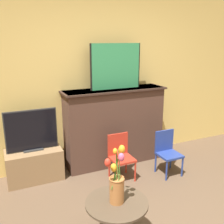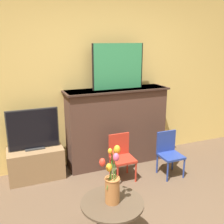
{
  "view_description": "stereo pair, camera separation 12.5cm",
  "coord_description": "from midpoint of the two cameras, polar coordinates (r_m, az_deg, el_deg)",
  "views": [
    {
      "loc": [
        -1.41,
        -1.51,
        1.86
      ],
      "look_at": [
        -0.16,
        1.22,
        1.03
      ],
      "focal_mm": 42.0,
      "sensor_mm": 36.0,
      "label": 1
    },
    {
      "loc": [
        -1.29,
        -1.56,
        1.86
      ],
      "look_at": [
        -0.16,
        1.22,
        1.03
      ],
      "focal_mm": 42.0,
      "sensor_mm": 36.0,
      "label": 2
    }
  ],
  "objects": [
    {
      "name": "painting",
      "position": [
        3.81,
        -0.09,
        9.9
      ],
      "size": [
        0.78,
        0.03,
        0.65
      ],
      "color": "black",
      "rests_on": "fireplace_mantel"
    },
    {
      "name": "chair_red",
      "position": [
        3.62,
        0.84,
        -9.17
      ],
      "size": [
        0.3,
        0.3,
        0.62
      ],
      "color": "#B22D1E",
      "rests_on": "ground"
    },
    {
      "name": "wall_back",
      "position": [
        3.94,
        -4.3,
        8.05
      ],
      "size": [
        8.0,
        0.06,
        2.7
      ],
      "color": "#E0BC66",
      "rests_on": "ground"
    },
    {
      "name": "chair_blue",
      "position": [
        3.81,
        11.0,
        -8.18
      ],
      "size": [
        0.3,
        0.3,
        0.62
      ],
      "color": "navy",
      "rests_on": "ground"
    },
    {
      "name": "tv_stand",
      "position": [
        3.81,
        -17.45,
        -10.87
      ],
      "size": [
        0.73,
        0.4,
        0.43
      ],
      "color": "olive",
      "rests_on": "ground"
    },
    {
      "name": "side_table",
      "position": [
        2.58,
        -0.47,
        -21.79
      ],
      "size": [
        0.57,
        0.57,
        0.45
      ],
      "color": "#4C3D2D",
      "rests_on": "ground"
    },
    {
      "name": "fireplace_mantel",
      "position": [
        3.98,
        -0.38,
        -3.0
      ],
      "size": [
        1.56,
        0.42,
        1.16
      ],
      "color": "#4C3328",
      "rests_on": "ground"
    },
    {
      "name": "tv_monitor",
      "position": [
        3.63,
        -18.07,
        -3.95
      ],
      "size": [
        0.67,
        0.12,
        0.56
      ],
      "color": "#2D2D2D",
      "rests_on": "tv_stand"
    },
    {
      "name": "vase_tulips",
      "position": [
        2.38,
        -0.5,
        -15.16
      ],
      "size": [
        0.22,
        0.22,
        0.56
      ],
      "color": "#AD6B38",
      "rests_on": "side_table"
    }
  ]
}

